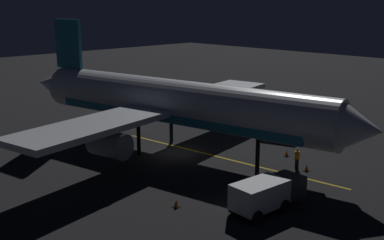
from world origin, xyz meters
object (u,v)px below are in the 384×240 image
Objects in this scene: baggage_truck at (266,194)px; traffic_cone_under_wing at (287,153)px; catering_truck at (284,125)px; ground_crew_worker at (297,158)px; airliner at (171,103)px; traffic_cone_near_left at (176,204)px; traffic_cone_near_right at (307,168)px.

baggage_truck reaches higher than traffic_cone_under_wing.
ground_crew_worker is (7.65, 6.62, -0.32)m from catering_truck.
baggage_truck is (4.23, 14.03, -3.49)m from airliner.
traffic_cone_near_right is at bearing 169.78° from traffic_cone_near_left.
baggage_truck is 9.21m from ground_crew_worker.
traffic_cone_under_wing is at bearing -151.89° from baggage_truck.
traffic_cone_near_right is at bearing -165.01° from baggage_truck.
airliner is 12.22m from ground_crew_worker.
catering_truck is 10.12m from ground_crew_worker.
airliner is at bearing -67.88° from ground_crew_worker.
airliner is 68.15× the size of traffic_cone_near_left.
baggage_truck is 0.98× the size of catering_truck.
airliner reaches higher than traffic_cone_under_wing.
airliner is 68.15× the size of traffic_cone_near_right.
catering_truck is at bearing -143.15° from traffic_cone_under_wing.
ground_crew_worker is 3.39m from traffic_cone_under_wing.
traffic_cone_under_wing is at bearing 128.47° from airliner.
ground_crew_worker is at bearing 173.91° from traffic_cone_near_left.
ground_crew_worker is (-8.61, -3.25, -0.25)m from baggage_truck.
ground_crew_worker is at bearing 40.84° from catering_truck.
traffic_cone_under_wing is at bearing -130.96° from ground_crew_worker.
ground_crew_worker is 3.16× the size of traffic_cone_under_wing.
airliner is at bearing -130.91° from traffic_cone_near_left.
traffic_cone_near_left is 12.81m from traffic_cone_near_right.
traffic_cone_near_left is (3.95, -4.59, -0.89)m from baggage_truck.
catering_truck is 20.92m from traffic_cone_near_left.
traffic_cone_near_right is at bearing 92.81° from ground_crew_worker.
catering_truck is (-16.26, -9.87, 0.07)m from baggage_truck.
baggage_truck is at bearing 14.99° from traffic_cone_near_right.
baggage_truck is 10.51× the size of traffic_cone_under_wing.
traffic_cone_under_wing is (-2.14, -3.45, 0.00)m from traffic_cone_near_right.
airliner is 15.06m from baggage_truck.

